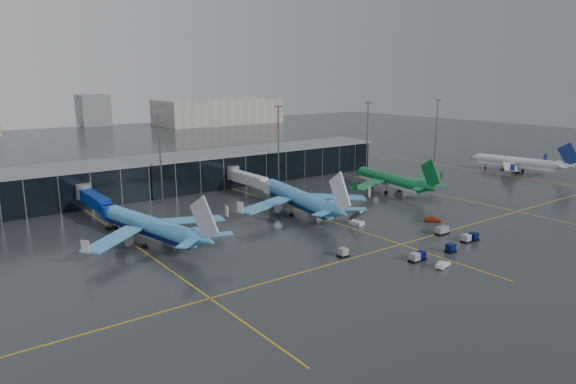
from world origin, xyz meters
TOP-DOWN VIEW (x-y plane):
  - ground at (0.00, 0.00)m, footprint 600.00×600.00m
  - terminal_pier at (0.00, 62.00)m, footprint 142.00×17.00m
  - jet_bridges at (-35.00, 42.99)m, footprint 94.00×27.50m
  - flood_masts at (5.00, 50.00)m, footprint 203.00×0.50m
  - distant_hangars at (49.94, 270.08)m, footprint 260.00×71.00m
  - taxi_lines at (10.00, 10.61)m, footprint 220.00×120.00m
  - airliner_arkefly at (-31.71, 17.17)m, footprint 42.34×46.18m
  - airliner_klm_near at (8.00, 17.70)m, footprint 44.70×49.01m
  - airliner_aer_lingus at (46.27, 21.49)m, footprint 39.72×43.60m
  - airliner_ba at (108.32, 16.31)m, footprint 39.31×43.20m
  - baggage_carts at (13.97, -20.03)m, footprint 31.67×12.46m
  - mobile_airstair at (13.03, 1.41)m, footprint 2.82×3.59m
  - service_van_red at (29.47, -7.94)m, footprint 3.85×3.92m
  - service_van_white at (5.90, -28.62)m, footprint 4.08×2.14m

SIDE VIEW (x-z plane):
  - ground at x=0.00m, z-range 0.00..0.00m
  - taxi_lines at x=10.00m, z-range 0.00..0.02m
  - service_van_white at x=5.90m, z-range 0.00..1.28m
  - service_van_red at x=29.47m, z-range 0.00..1.33m
  - baggage_carts at x=13.97m, z-range -0.09..1.61m
  - mobile_airstair at x=13.03m, z-range -0.95..2.49m
  - jet_bridges at x=-35.00m, z-range 0.95..8.15m
  - terminal_pier at x=0.00m, z-range 0.07..10.77m
  - airliner_ba at x=108.32m, z-range 0.00..11.80m
  - airliner_aer_lingus at x=46.27m, z-range 0.00..11.86m
  - airliner_arkefly at x=-31.71m, z-range 0.00..12.32m
  - airliner_klm_near at x=8.00m, z-range 0.00..13.28m
  - distant_hangars at x=49.94m, z-range -2.21..19.79m
  - flood_masts at x=5.00m, z-range 1.06..26.56m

